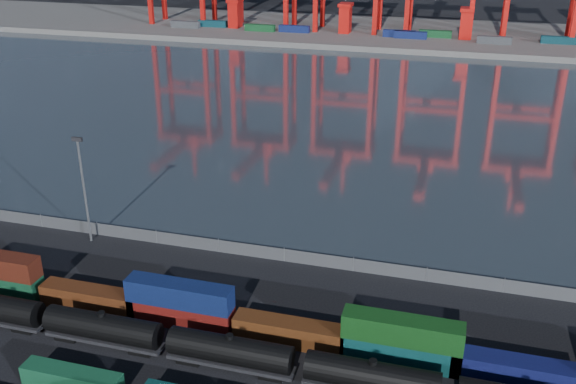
# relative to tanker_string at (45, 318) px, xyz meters

# --- Properties ---
(harbor_water) EXTENTS (700.00, 700.00, 0.00)m
(harbor_water) POSITION_rel_tanker_string_xyz_m (22.45, 101.01, -2.22)
(harbor_water) COLOR #28323B
(harbor_water) RESTS_ON ground
(far_quay) EXTENTS (700.00, 70.00, 2.00)m
(far_quay) POSITION_rel_tanker_string_xyz_m (22.45, 206.01, -1.22)
(far_quay) COLOR #514F4C
(far_quay) RESTS_ON ground
(container_row_north) EXTENTS (142.47, 2.68, 5.71)m
(container_row_north) POSITION_rel_tanker_string_xyz_m (18.12, 6.13, -0.03)
(container_row_north) COLOR navy
(container_row_north) RESTS_ON ground
(tanker_string) EXTENTS (122.92, 3.10, 4.43)m
(tanker_string) POSITION_rel_tanker_string_xyz_m (0.00, 0.00, 0.00)
(tanker_string) COLOR black
(tanker_string) RESTS_ON ground
(waterfront_fence) EXTENTS (160.12, 0.12, 2.20)m
(waterfront_fence) POSITION_rel_tanker_string_xyz_m (22.45, 24.01, -1.22)
(waterfront_fence) COLOR #595B5E
(waterfront_fence) RESTS_ON ground
(yard_light_mast) EXTENTS (1.60, 0.40, 16.60)m
(yard_light_mast) POSITION_rel_tanker_string_xyz_m (-7.55, 22.01, 7.07)
(yard_light_mast) COLOR slate
(yard_light_mast) RESTS_ON ground
(quay_containers) EXTENTS (172.58, 10.99, 2.60)m
(quay_containers) POSITION_rel_tanker_string_xyz_m (11.46, 191.47, 1.08)
(quay_containers) COLOR navy
(quay_containers) RESTS_ON far_quay
(straddle_carriers) EXTENTS (140.00, 7.00, 11.10)m
(straddle_carriers) POSITION_rel_tanker_string_xyz_m (19.95, 196.01, 5.60)
(straddle_carriers) COLOR red
(straddle_carriers) RESTS_ON far_quay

